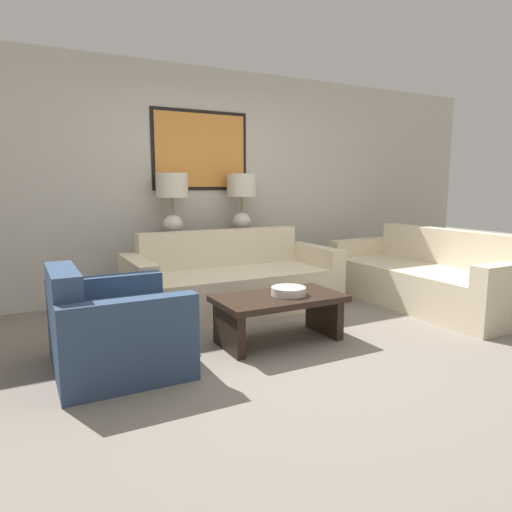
{
  "coord_description": "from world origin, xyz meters",
  "views": [
    {
      "loc": [
        -1.98,
        -2.87,
        1.3
      ],
      "look_at": [
        -0.03,
        0.82,
        0.65
      ],
      "focal_mm": 32.0,
      "sensor_mm": 36.0,
      "label": 1
    }
  ],
  "objects_px": {
    "coffee_table": "(279,308)",
    "decorative_bowl": "(289,291)",
    "table_lamp_left": "(172,196)",
    "table_lamp_right": "(242,195)",
    "console_table": "(209,266)",
    "couch_by_side": "(425,279)",
    "couch_by_back_wall": "(233,283)",
    "armchair_near_back_wall": "(114,330)"
  },
  "relations": [
    {
      "from": "table_lamp_left",
      "to": "table_lamp_right",
      "type": "distance_m",
      "value": 0.85
    },
    {
      "from": "couch_by_back_wall",
      "to": "armchair_near_back_wall",
      "type": "distance_m",
      "value": 1.75
    },
    {
      "from": "table_lamp_right",
      "to": "couch_by_back_wall",
      "type": "bearing_deg",
      "value": -123.26
    },
    {
      "from": "table_lamp_right",
      "to": "coffee_table",
      "type": "xyz_separation_m",
      "value": [
        -0.51,
        -1.75,
        -0.9
      ]
    },
    {
      "from": "couch_by_back_wall",
      "to": "armchair_near_back_wall",
      "type": "relative_size",
      "value": 2.24
    },
    {
      "from": "table_lamp_right",
      "to": "couch_by_back_wall",
      "type": "height_order",
      "value": "table_lamp_right"
    },
    {
      "from": "couch_by_side",
      "to": "decorative_bowl",
      "type": "xyz_separation_m",
      "value": [
        -1.96,
        -0.32,
        0.15
      ]
    },
    {
      "from": "console_table",
      "to": "coffee_table",
      "type": "xyz_separation_m",
      "value": [
        -0.09,
        -1.75,
        -0.08
      ]
    },
    {
      "from": "table_lamp_left",
      "to": "decorative_bowl",
      "type": "xyz_separation_m",
      "value": [
        0.42,
        -1.77,
        -0.76
      ]
    },
    {
      "from": "decorative_bowl",
      "to": "armchair_near_back_wall",
      "type": "bearing_deg",
      "value": 176.44
    },
    {
      "from": "coffee_table",
      "to": "table_lamp_right",
      "type": "bearing_deg",
      "value": 73.63
    },
    {
      "from": "console_table",
      "to": "armchair_near_back_wall",
      "type": "bearing_deg",
      "value": -130.08
    },
    {
      "from": "decorative_bowl",
      "to": "armchair_near_back_wall",
      "type": "distance_m",
      "value": 1.42
    },
    {
      "from": "table_lamp_right",
      "to": "coffee_table",
      "type": "bearing_deg",
      "value": -106.37
    },
    {
      "from": "couch_by_back_wall",
      "to": "console_table",
      "type": "bearing_deg",
      "value": 90.0
    },
    {
      "from": "console_table",
      "to": "table_lamp_left",
      "type": "xyz_separation_m",
      "value": [
        -0.43,
        0.0,
        0.82
      ]
    },
    {
      "from": "couch_by_back_wall",
      "to": "couch_by_side",
      "type": "bearing_deg",
      "value": -22.2
    },
    {
      "from": "table_lamp_right",
      "to": "coffee_table",
      "type": "distance_m",
      "value": 2.03
    },
    {
      "from": "table_lamp_left",
      "to": "decorative_bowl",
      "type": "relative_size",
      "value": 2.42
    },
    {
      "from": "table_lamp_right",
      "to": "decorative_bowl",
      "type": "height_order",
      "value": "table_lamp_right"
    },
    {
      "from": "couch_by_back_wall",
      "to": "decorative_bowl",
      "type": "xyz_separation_m",
      "value": [
        -0.01,
        -1.12,
        0.15
      ]
    },
    {
      "from": "couch_by_side",
      "to": "decorative_bowl",
      "type": "bearing_deg",
      "value": -170.81
    },
    {
      "from": "table_lamp_left",
      "to": "table_lamp_right",
      "type": "relative_size",
      "value": 1.0
    },
    {
      "from": "table_lamp_left",
      "to": "couch_by_side",
      "type": "xyz_separation_m",
      "value": [
        2.38,
        -1.45,
        -0.9
      ]
    },
    {
      "from": "couch_by_side",
      "to": "coffee_table",
      "type": "distance_m",
      "value": 2.07
    },
    {
      "from": "console_table",
      "to": "armchair_near_back_wall",
      "type": "distance_m",
      "value": 2.2
    },
    {
      "from": "table_lamp_right",
      "to": "armchair_near_back_wall",
      "type": "xyz_separation_m",
      "value": [
        -1.84,
        -1.68,
        -0.91
      ]
    },
    {
      "from": "coffee_table",
      "to": "decorative_bowl",
      "type": "xyz_separation_m",
      "value": [
        0.08,
        -0.02,
        0.14
      ]
    },
    {
      "from": "couch_by_back_wall",
      "to": "coffee_table",
      "type": "distance_m",
      "value": 1.1
    },
    {
      "from": "console_table",
      "to": "couch_by_back_wall",
      "type": "distance_m",
      "value": 0.66
    },
    {
      "from": "table_lamp_right",
      "to": "console_table",
      "type": "bearing_deg",
      "value": 180.0
    },
    {
      "from": "decorative_bowl",
      "to": "table_lamp_right",
      "type": "bearing_deg",
      "value": 76.22
    },
    {
      "from": "table_lamp_right",
      "to": "table_lamp_left",
      "type": "bearing_deg",
      "value": 180.0
    },
    {
      "from": "table_lamp_right",
      "to": "couch_by_back_wall",
      "type": "xyz_separation_m",
      "value": [
        -0.43,
        -0.65,
        -0.9
      ]
    },
    {
      "from": "table_lamp_left",
      "to": "decorative_bowl",
      "type": "bearing_deg",
      "value": -76.63
    },
    {
      "from": "console_table",
      "to": "table_lamp_left",
      "type": "relative_size",
      "value": 1.96
    },
    {
      "from": "console_table",
      "to": "couch_by_side",
      "type": "relative_size",
      "value": 0.63
    },
    {
      "from": "table_lamp_right",
      "to": "armchair_near_back_wall",
      "type": "height_order",
      "value": "table_lamp_right"
    },
    {
      "from": "console_table",
      "to": "table_lamp_left",
      "type": "height_order",
      "value": "table_lamp_left"
    },
    {
      "from": "table_lamp_right",
      "to": "decorative_bowl",
      "type": "distance_m",
      "value": 1.97
    },
    {
      "from": "table_lamp_right",
      "to": "couch_by_side",
      "type": "distance_m",
      "value": 2.29
    },
    {
      "from": "console_table",
      "to": "couch_by_side",
      "type": "bearing_deg",
      "value": -36.52
    }
  ]
}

